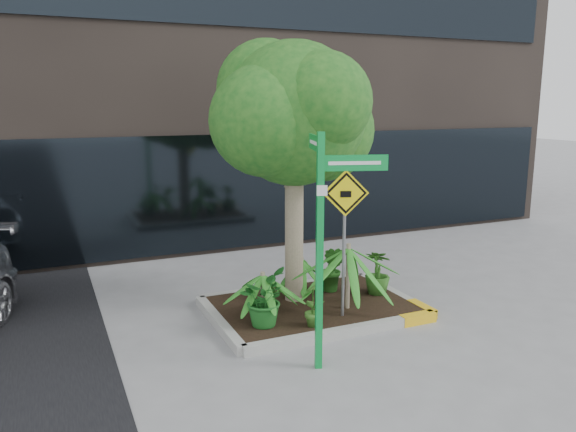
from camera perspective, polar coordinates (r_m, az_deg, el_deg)
name	(u,v)px	position (r m, az deg, el deg)	size (l,w,h in m)	color
ground	(309,320)	(9.07, 2.17, -10.53)	(80.00, 80.00, 0.00)	gray
planter	(315,306)	(9.36, 2.73, -9.16)	(3.35, 2.36, 0.15)	#9E9E99
tree	(294,114)	(8.98, 0.60, 10.32)	(2.93, 2.60, 4.40)	gray
palm_front	(349,248)	(8.90, 6.17, -3.23)	(1.20, 1.20, 1.34)	gray
palm_left	(263,275)	(8.64, -2.59, -6.00)	(0.79, 0.79, 0.88)	gray
palm_back	(302,259)	(9.73, 1.40, -4.43)	(0.70, 0.70, 0.78)	gray
shrub_a	(263,298)	(8.36, -2.58, -8.35)	(0.74, 0.74, 0.82)	#1A5C1E
shrub_b	(377,272)	(9.80, 9.07, -5.64)	(0.43, 0.43, 0.77)	#295E1C
shrub_c	(313,302)	(8.33, 2.51, -8.72)	(0.39, 0.39, 0.75)	#31641F
shrub_d	(333,269)	(9.81, 4.57, -5.36)	(0.45, 0.45, 0.82)	#205819
street_sign_post	(324,225)	(7.03, 3.65, -0.95)	(0.87, 1.07, 3.05)	#0D933A
cattle_sign	(345,219)	(8.43, 5.80, -0.27)	(0.67, 0.25, 2.28)	slate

